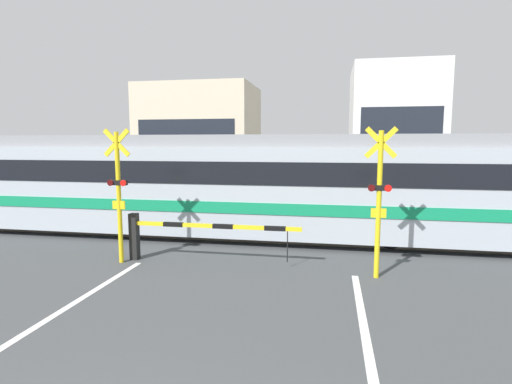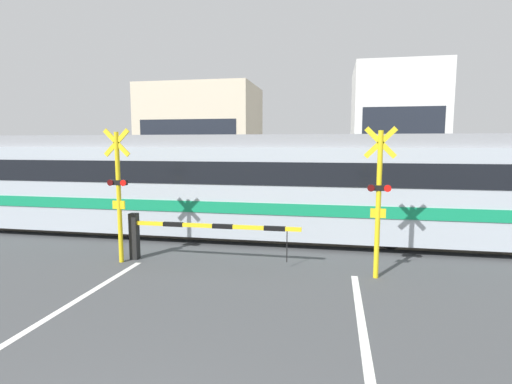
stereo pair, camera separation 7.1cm
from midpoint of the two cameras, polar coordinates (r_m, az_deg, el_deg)
rail_track_near at (r=11.93m, az=0.84°, el=-7.04°), size 50.00×0.10×0.08m
rail_track_far at (r=13.31m, az=1.94°, el=-5.57°), size 50.00×0.10×0.08m
commuter_train at (r=13.19m, az=-11.62°, el=1.49°), size 21.65×2.84×3.17m
crossing_barrier_near at (r=10.10m, az=-11.09°, el=-5.52°), size 4.32×0.20×1.18m
crossing_barrier_far at (r=14.97m, az=9.61°, el=-1.42°), size 4.32×0.20×1.18m
crossing_signal_left at (r=10.23m, az=-18.86°, el=0.33°), size 0.68×0.15×3.28m
crossing_signal_right at (r=8.93m, az=17.33°, el=-0.53°), size 0.68×0.15×3.28m
pedestrian at (r=18.67m, az=2.21°, el=0.95°), size 0.38×0.22×1.68m
building_left_of_street at (r=28.11m, az=-7.64°, el=7.87°), size 7.48×5.75×6.79m
building_right_of_street at (r=26.91m, az=19.33°, el=8.49°), size 5.26×5.75×7.64m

